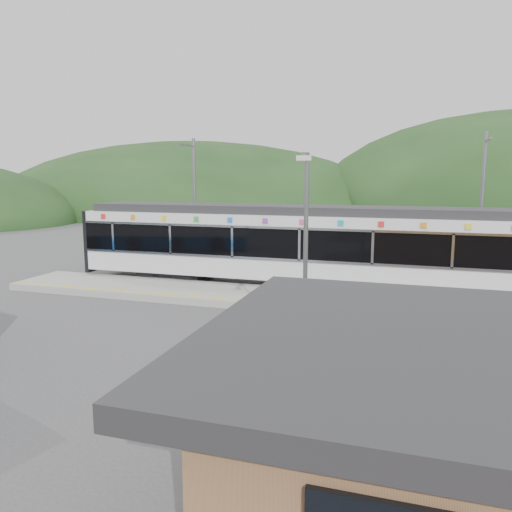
% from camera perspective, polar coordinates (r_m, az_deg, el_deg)
% --- Properties ---
extents(ground, '(120.00, 120.00, 0.00)m').
position_cam_1_polar(ground, '(17.07, 2.75, -8.16)').
color(ground, '#4C4C4F').
rests_on(ground, ground).
extents(hills, '(146.00, 149.00, 26.00)m').
position_cam_1_polar(hills, '(21.75, 22.56, -5.06)').
color(hills, '#1E3D19').
rests_on(hills, ground).
extents(platform, '(26.00, 3.20, 0.30)m').
position_cam_1_polar(platform, '(20.12, 5.18, -5.06)').
color(platform, '#9E9E99').
rests_on(platform, ground).
extents(yellow_line, '(26.00, 0.10, 0.01)m').
position_cam_1_polar(yellow_line, '(18.85, 4.33, -5.53)').
color(yellow_line, yellow).
rests_on(yellow_line, platform).
extents(train, '(20.44, 3.01, 3.74)m').
position_cam_1_polar(train, '(22.52, 4.62, 1.45)').
color(train, black).
rests_on(train, ground).
extents(catenary_mast_west, '(0.18, 1.80, 7.00)m').
position_cam_1_polar(catenary_mast_west, '(26.79, -7.06, 6.04)').
color(catenary_mast_west, slate).
rests_on(catenary_mast_west, ground).
extents(catenary_mast_east, '(0.18, 1.80, 7.00)m').
position_cam_1_polar(catenary_mast_east, '(24.53, 24.34, 5.01)').
color(catenary_mast_east, slate).
rests_on(catenary_mast_east, ground).
extents(lamp_post, '(0.37, 1.02, 5.66)m').
position_cam_1_polar(lamp_post, '(12.86, 5.60, 1.57)').
color(lamp_post, slate).
rests_on(lamp_post, ground).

